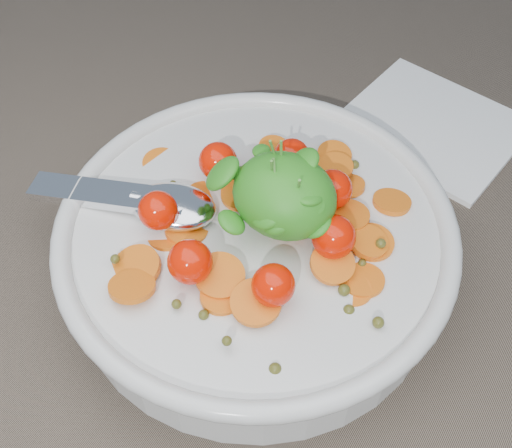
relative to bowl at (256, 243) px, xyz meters
The scene contains 3 objects.
ground 0.05m from the bowl, 136.56° to the right, with size 6.00×6.00×0.00m, color #6B5C4C.
bowl is the anchor object (origin of this frame).
napkin 0.24m from the bowl, 76.31° to the left, with size 0.16×0.14×0.01m, color white.
Camera 1 is at (0.18, -0.24, 0.43)m, focal length 45.00 mm.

